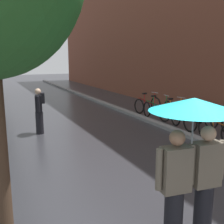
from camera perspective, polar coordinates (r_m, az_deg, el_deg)
kerb_strip at (r=13.89m, az=1.03°, el=0.78°), size 0.30×36.00×0.12m
parked_bicycle_2 at (r=9.70m, az=21.08°, el=-2.77°), size 1.10×0.72×0.96m
parked_bicycle_3 at (r=10.39m, az=17.96°, el=-1.66°), size 1.11×0.74×0.96m
parked_bicycle_4 at (r=11.11m, az=15.33°, el=-0.68°), size 1.16×0.84×0.96m
parked_bicycle_5 at (r=11.75m, az=12.60°, el=0.11°), size 1.16×0.83×0.96m
parked_bicycle_6 at (r=12.36m, az=9.40°, el=0.78°), size 1.17×0.85×0.96m
parked_bicycle_7 at (r=13.19m, az=7.39°, el=1.51°), size 1.16×0.84×0.96m
couple_under_umbrella at (r=3.87m, az=16.29°, el=-6.97°), size 1.20×1.20×2.10m
pedestrian_walking_midground at (r=9.70m, az=-14.86°, el=0.46°), size 0.38×0.58×1.58m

